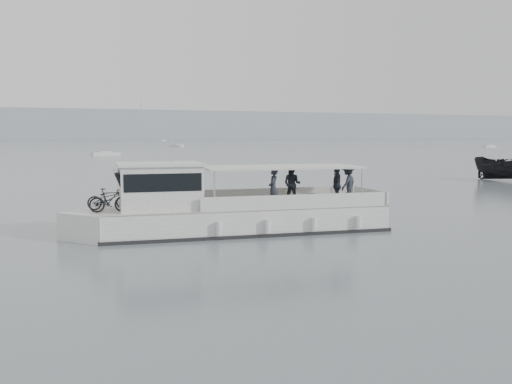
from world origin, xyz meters
name	(u,v)px	position (x,y,z in m)	size (l,w,h in m)	color
ground	(105,232)	(0.00, 0.00, 0.00)	(1400.00, 1400.00, 0.00)	slate
headland	(27,125)	(0.00, 560.00, 14.00)	(1400.00, 90.00, 28.00)	#939EA8
tour_boat	(217,211)	(4.16, -1.81, 0.89)	(13.09, 4.40, 5.44)	white
dark_motorboat	(505,168)	(35.36, 13.99, 1.10)	(2.15, 5.70, 2.20)	black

